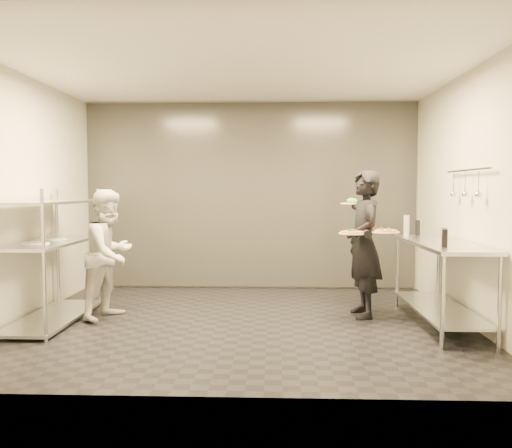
{
  "coord_description": "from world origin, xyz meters",
  "views": [
    {
      "loc": [
        0.35,
        -5.48,
        1.49
      ],
      "look_at": [
        0.15,
        0.15,
        1.1
      ],
      "focal_mm": 35.0,
      "sensor_mm": 36.0,
      "label": 1
    }
  ],
  "objects_px": {
    "waiter": "(364,244)",
    "pizza_plate_far": "(385,231)",
    "salad_plate": "(352,202)",
    "bottle_green": "(406,225)",
    "pos_monitor": "(444,238)",
    "bottle_clear": "(419,227)",
    "bottle_dark": "(418,228)",
    "prep_counter": "(441,269)",
    "chef": "(110,254)",
    "pass_rack": "(51,254)",
    "pizza_plate_near": "(353,233)"
  },
  "relations": [
    {
      "from": "waiter",
      "to": "pizza_plate_far",
      "type": "height_order",
      "value": "waiter"
    },
    {
      "from": "waiter",
      "to": "salad_plate",
      "type": "height_order",
      "value": "waiter"
    },
    {
      "from": "bottle_green",
      "to": "pos_monitor",
      "type": "bearing_deg",
      "value": -86.92
    },
    {
      "from": "bottle_clear",
      "to": "bottle_dark",
      "type": "xyz_separation_m",
      "value": [
        -0.03,
        -0.04,
        -0.0
      ]
    },
    {
      "from": "prep_counter",
      "to": "pos_monitor",
      "type": "relative_size",
      "value": 7.15
    },
    {
      "from": "chef",
      "to": "pizza_plate_far",
      "type": "distance_m",
      "value": 3.16
    },
    {
      "from": "pass_rack",
      "to": "bottle_clear",
      "type": "distance_m",
      "value": 4.4
    },
    {
      "from": "pass_rack",
      "to": "bottle_green",
      "type": "xyz_separation_m",
      "value": [
        4.15,
        0.75,
        0.28
      ]
    },
    {
      "from": "prep_counter",
      "to": "pizza_plate_far",
      "type": "height_order",
      "value": "pizza_plate_far"
    },
    {
      "from": "pass_rack",
      "to": "pos_monitor",
      "type": "xyz_separation_m",
      "value": [
        4.21,
        -0.44,
        0.24
      ]
    },
    {
      "from": "pizza_plate_far",
      "to": "bottle_green",
      "type": "bearing_deg",
      "value": 58.2
    },
    {
      "from": "bottle_green",
      "to": "chef",
      "type": "bearing_deg",
      "value": -171.05
    },
    {
      "from": "pizza_plate_near",
      "to": "pizza_plate_far",
      "type": "height_order",
      "value": "pizza_plate_far"
    },
    {
      "from": "bottle_green",
      "to": "bottle_clear",
      "type": "height_order",
      "value": "bottle_green"
    },
    {
      "from": "prep_counter",
      "to": "bottle_clear",
      "type": "height_order",
      "value": "bottle_clear"
    },
    {
      "from": "pizza_plate_far",
      "to": "bottle_green",
      "type": "xyz_separation_m",
      "value": [
        0.4,
        0.65,
        0.02
      ]
    },
    {
      "from": "pos_monitor",
      "to": "pizza_plate_far",
      "type": "bearing_deg",
      "value": 147.8
    },
    {
      "from": "pizza_plate_far",
      "to": "bottle_green",
      "type": "height_order",
      "value": "bottle_green"
    },
    {
      "from": "prep_counter",
      "to": "waiter",
      "type": "distance_m",
      "value": 0.88
    },
    {
      "from": "waiter",
      "to": "pos_monitor",
      "type": "height_order",
      "value": "waiter"
    },
    {
      "from": "pass_rack",
      "to": "prep_counter",
      "type": "relative_size",
      "value": 0.89
    },
    {
      "from": "salad_plate",
      "to": "pos_monitor",
      "type": "height_order",
      "value": "salad_plate"
    },
    {
      "from": "pos_monitor",
      "to": "bottle_clear",
      "type": "height_order",
      "value": "bottle_clear"
    },
    {
      "from": "prep_counter",
      "to": "bottle_green",
      "type": "relative_size",
      "value": 7.1
    },
    {
      "from": "prep_counter",
      "to": "bottle_dark",
      "type": "height_order",
      "value": "bottle_dark"
    },
    {
      "from": "pass_rack",
      "to": "waiter",
      "type": "height_order",
      "value": "waiter"
    },
    {
      "from": "prep_counter",
      "to": "pos_monitor",
      "type": "bearing_deg",
      "value": -105.06
    },
    {
      "from": "salad_plate",
      "to": "waiter",
      "type": "bearing_deg",
      "value": -74.21
    },
    {
      "from": "bottle_clear",
      "to": "bottle_dark",
      "type": "relative_size",
      "value": 1.01
    },
    {
      "from": "bottle_green",
      "to": "bottle_dark",
      "type": "distance_m",
      "value": 0.14
    },
    {
      "from": "bottle_green",
      "to": "bottle_clear",
      "type": "relative_size",
      "value": 1.3
    },
    {
      "from": "prep_counter",
      "to": "bottle_dark",
      "type": "bearing_deg",
      "value": 93.32
    },
    {
      "from": "pass_rack",
      "to": "bottle_green",
      "type": "relative_size",
      "value": 6.31
    },
    {
      "from": "waiter",
      "to": "pizza_plate_near",
      "type": "xyz_separation_m",
      "value": [
        -0.17,
        -0.25,
        0.16
      ]
    },
    {
      "from": "prep_counter",
      "to": "bottle_green",
      "type": "height_order",
      "value": "bottle_green"
    },
    {
      "from": "bottle_clear",
      "to": "pizza_plate_near",
      "type": "bearing_deg",
      "value": -143.2
    },
    {
      "from": "pos_monitor",
      "to": "salad_plate",
      "type": "bearing_deg",
      "value": 140.74
    },
    {
      "from": "waiter",
      "to": "bottle_dark",
      "type": "relative_size",
      "value": 8.91
    },
    {
      "from": "prep_counter",
      "to": "pizza_plate_far",
      "type": "xyz_separation_m",
      "value": [
        -0.59,
        0.09,
        0.4
      ]
    },
    {
      "from": "pos_monitor",
      "to": "bottle_green",
      "type": "distance_m",
      "value": 1.2
    },
    {
      "from": "waiter",
      "to": "pizza_plate_far",
      "type": "bearing_deg",
      "value": 30.55
    },
    {
      "from": "prep_counter",
      "to": "waiter",
      "type": "xyz_separation_m",
      "value": [
        -0.78,
        0.35,
        0.23
      ]
    },
    {
      "from": "chef",
      "to": "bottle_dark",
      "type": "bearing_deg",
      "value": -61.53
    },
    {
      "from": "bottle_green",
      "to": "bottle_clear",
      "type": "xyz_separation_m",
      "value": [
        0.17,
        0.05,
        -0.03
      ]
    },
    {
      "from": "chef",
      "to": "pizza_plate_far",
      "type": "bearing_deg",
      "value": -71.99
    },
    {
      "from": "bottle_dark",
      "to": "pizza_plate_far",
      "type": "bearing_deg",
      "value": -129.51
    },
    {
      "from": "prep_counter",
      "to": "salad_plate",
      "type": "xyz_separation_m",
      "value": [
        -0.87,
        0.67,
        0.71
      ]
    },
    {
      "from": "chef",
      "to": "pizza_plate_near",
      "type": "height_order",
      "value": "chef"
    },
    {
      "from": "pizza_plate_near",
      "to": "pos_monitor",
      "type": "xyz_separation_m",
      "value": [
        0.83,
        -0.55,
        0.0
      ]
    },
    {
      "from": "salad_plate",
      "to": "pos_monitor",
      "type": "xyz_separation_m",
      "value": [
        0.75,
        -1.12,
        -0.33
      ]
    }
  ]
}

